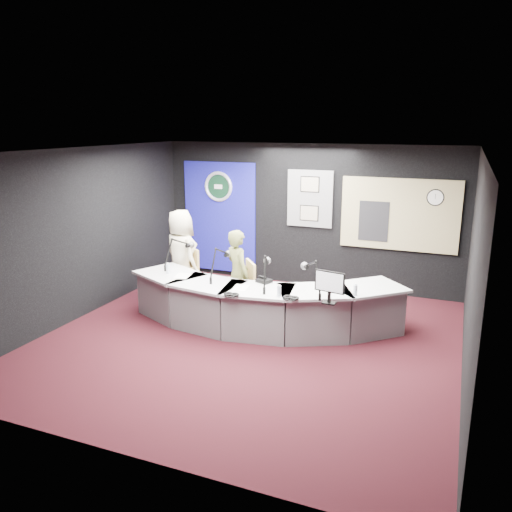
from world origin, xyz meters
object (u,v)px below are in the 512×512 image
at_px(person_woman, 238,275).
at_px(armchair_left, 182,274).
at_px(armchair_right, 238,290).
at_px(broadcast_desk, 259,305).
at_px(person_man, 181,256).

bearing_deg(person_woman, armchair_left, 19.13).
distance_m(armchair_left, armchair_right, 1.39).
distance_m(broadcast_desk, person_man, 1.97).
bearing_deg(person_man, armchair_right, -169.63).
distance_m(armchair_left, person_man, 0.35).
height_order(broadcast_desk, armchair_left, armchair_left).
xyz_separation_m(broadcast_desk, armchair_right, (-0.47, 0.24, 0.11)).
relative_size(armchair_left, armchair_right, 1.01).
bearing_deg(armchair_right, person_woman, 141.64).
relative_size(armchair_right, person_woman, 0.65).
height_order(broadcast_desk, person_man, person_man).
xyz_separation_m(armchair_right, person_woman, (0.00, 0.00, 0.26)).
bearing_deg(broadcast_desk, armchair_right, 152.69).
bearing_deg(armchair_left, broadcast_desk, 13.63).
height_order(broadcast_desk, person_woman, person_woman).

